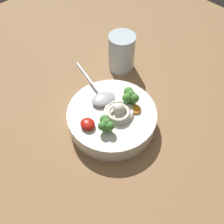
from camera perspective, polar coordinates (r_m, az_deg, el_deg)
The scene contains 10 objects.
table_slab at distance 65.72cm, azimuth -1.85°, elevation -0.95°, with size 135.91×135.91×3.15cm, color #936D47.
soup_bowl at distance 60.43cm, azimuth -0.00°, elevation -1.31°, with size 21.56×21.56×4.73cm.
noodle_pile at distance 57.42cm, azimuth 1.43°, elevation 0.05°, with size 7.87×7.71×3.16cm.
soup_spoon at distance 60.83cm, azimuth -2.49°, elevation 3.79°, with size 17.52×7.23×1.60cm.
chili_sauce_dollop at distance 55.89cm, azimuth -5.67°, elevation -2.76°, with size 3.56×3.20×1.60cm, color #B2190F.
broccoli_floret_beside_noodles at distance 58.93cm, azimuth 4.19°, elevation 3.74°, with size 4.61×3.96×3.64cm.
broccoli_floret_right at distance 54.15cm, azimuth -1.48°, elevation -2.72°, with size 4.16×3.58×3.29cm.
carrot_slice_extra_b at distance 58.96cm, azimuth 5.50°, elevation 0.60°, with size 2.40×2.40×0.61cm, color orange.
carrot_slice_far at distance 57.19cm, azimuth -1.07°, elevation -1.48°, with size 2.47×2.47×0.51cm, color orange.
drinking_glass at distance 72.79cm, azimuth 2.21°, elevation 13.63°, with size 7.64×7.64×10.90cm, color silver.
Camera 1 is at (29.39, -25.40, 54.59)cm, focal length 39.51 mm.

